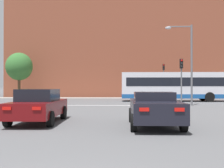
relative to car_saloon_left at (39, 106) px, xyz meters
name	(u,v)px	position (x,y,z in m)	size (l,w,h in m)	color
stop_line_strip	(110,105)	(2.71, 11.17, -0.75)	(9.85, 0.30, 0.01)	silver
far_pavement	(115,98)	(2.71, 26.14, -0.75)	(70.94, 2.50, 0.01)	#A09B91
brick_civic_building	(122,39)	(3.67, 36.18, 8.95)	(35.78, 16.17, 26.33)	brown
car_saloon_left	(39,106)	(0.00, 0.00, 0.00)	(1.98, 4.49, 1.49)	#600C0F
car_roadster_right	(154,109)	(5.01, -0.97, -0.04)	(2.00, 4.39, 1.38)	black
bus_crossing_lead	(174,86)	(9.25, 17.85, 0.89)	(11.10, 2.66, 3.06)	silver
traffic_light_far_right	(164,75)	(9.28, 25.16, 2.29)	(0.26, 0.31, 4.57)	slate
traffic_light_near_right	(181,74)	(8.75, 11.56, 1.90)	(0.26, 0.31, 3.93)	slate
street_lamp_junction	(187,56)	(9.14, 11.34, 3.43)	(2.29, 0.36, 6.77)	slate
pedestrian_waiting	(194,90)	(13.80, 26.97, 0.27)	(0.44, 0.44, 1.75)	brown
tree_by_building	(19,67)	(-10.30, 25.44, 3.52)	(3.60, 3.60, 6.19)	#4C3823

